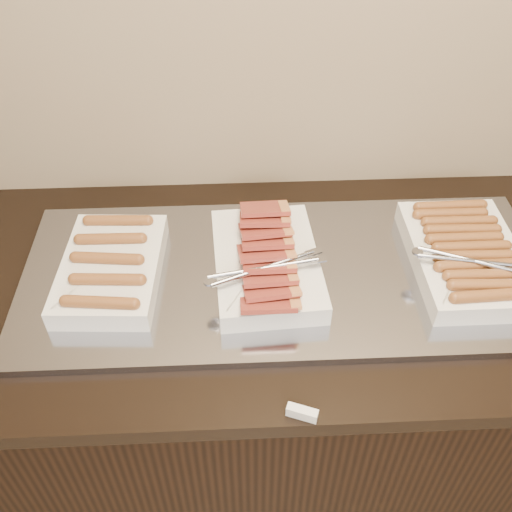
{
  "coord_description": "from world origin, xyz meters",
  "views": [
    {
      "loc": [
        -0.1,
        1.21,
        1.84
      ],
      "look_at": [
        -0.05,
        2.13,
        0.97
      ],
      "focal_mm": 40.0,
      "sensor_mm": 36.0,
      "label": 1
    }
  ],
  "objects": [
    {
      "name": "counter",
      "position": [
        0.0,
        2.13,
        0.45
      ],
      "size": [
        2.06,
        0.76,
        0.9
      ],
      "color": "black",
      "rests_on": "ground"
    },
    {
      "name": "label_holder",
      "position": [
        0.01,
        1.77,
        0.91
      ],
      "size": [
        0.06,
        0.04,
        0.02
      ],
      "primitive_type": "cube",
      "rotation": [
        0.0,
        0.0,
        -0.36
      ],
      "color": "white",
      "rests_on": "counter"
    },
    {
      "name": "warming_tray",
      "position": [
        0.02,
        2.13,
        0.91
      ],
      "size": [
        1.2,
        0.5,
        0.02
      ],
      "primitive_type": "cube",
      "color": "#90929D",
      "rests_on": "counter"
    },
    {
      "name": "dish_left",
      "position": [
        -0.38,
        2.13,
        0.95
      ],
      "size": [
        0.23,
        0.33,
        0.07
      ],
      "rotation": [
        0.0,
        0.0,
        -0.05
      ],
      "color": "white",
      "rests_on": "warming_tray"
    },
    {
      "name": "dish_center",
      "position": [
        -0.03,
        2.13,
        0.95
      ],
      "size": [
        0.27,
        0.36,
        0.09
      ],
      "rotation": [
        0.0,
        0.0,
        0.06
      ],
      "color": "white",
      "rests_on": "warming_tray"
    },
    {
      "name": "dish_right",
      "position": [
        0.42,
        2.13,
        0.95
      ],
      "size": [
        0.27,
        0.36,
        0.08
      ],
      "rotation": [
        0.0,
        0.0,
        0.0
      ],
      "color": "white",
      "rests_on": "warming_tray"
    }
  ]
}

